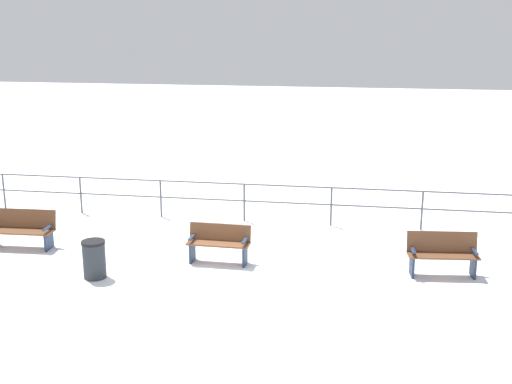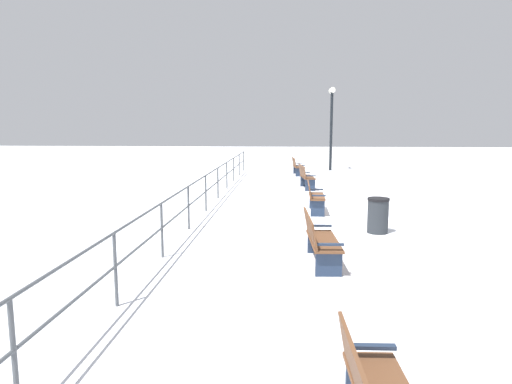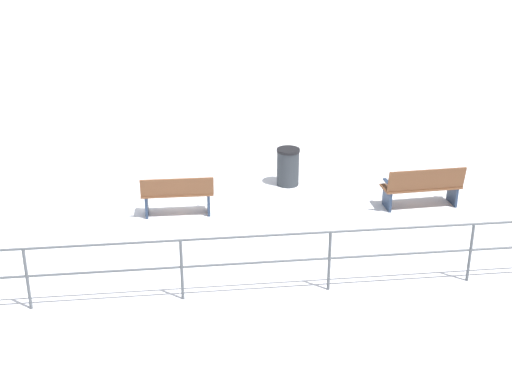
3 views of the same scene
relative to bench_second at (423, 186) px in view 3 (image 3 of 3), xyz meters
name	(u,v)px [view 3 (image 3 of 3)]	position (x,y,z in m)	size (l,w,h in m)	color
ground_plane	(178,217)	(0.15, 4.99, -0.47)	(80.00, 80.00, 0.00)	white
bench_second	(423,186)	(0.00, 0.00, 0.00)	(0.63, 1.65, 0.92)	brown
bench_third	(177,194)	(0.22, 4.99, 0.00)	(0.51, 1.45, 0.88)	brown
waterfront_railing	(181,258)	(-2.99, 4.99, 0.27)	(0.05, 23.95, 1.08)	#4C5156
trash_bin	(288,167)	(1.56, 2.53, -0.05)	(0.51, 0.51, 0.84)	#2D3338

